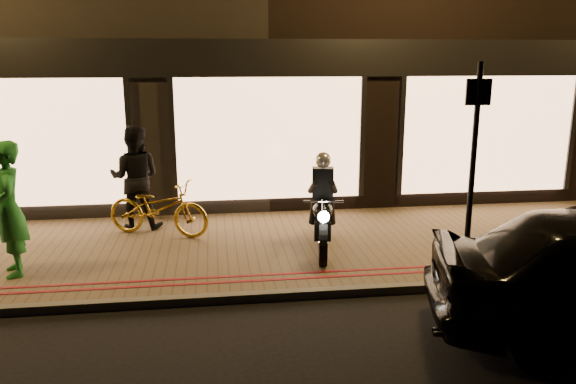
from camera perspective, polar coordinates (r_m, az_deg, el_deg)
The scene contains 10 objects.
ground at distance 7.66m, azimuth 1.25°, elevation -10.91°, with size 90.00×90.00×0.00m, color black.
sidewalk at distance 9.48m, azimuth -0.62°, elevation -5.60°, with size 50.00×4.00×0.12m, color brown.
kerb_stone at distance 7.68m, azimuth 1.19°, elevation -10.35°, with size 50.00×0.14×0.12m, color #59544C.
red_kerb_lines at distance 8.11m, azimuth 0.65°, elevation -8.52°, with size 50.00×0.26×0.01m.
building_row at distance 15.95m, azimuth -3.89°, elevation 17.42°, with size 48.00×10.11×8.50m.
motorcycle at distance 9.01m, azimuth 3.53°, elevation -2.16°, with size 0.67×1.93×1.59m.
sign_post at distance 8.07m, azimuth 18.30°, elevation 3.06°, with size 0.35×0.08×3.00m.
bicycle_gold at distance 10.03m, azimuth -13.05°, elevation -1.59°, with size 0.65×1.87×0.98m, color #BF8F21.
person_green at distance 8.82m, azimuth -26.52°, elevation -1.58°, with size 0.70×0.46×1.93m, color #20782B.
person_dark at distance 10.45m, azimuth -15.27°, elevation 1.42°, with size 0.91×0.71×1.88m, color black.
Camera 1 is at (-1.09, -6.88, 3.18)m, focal length 35.00 mm.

